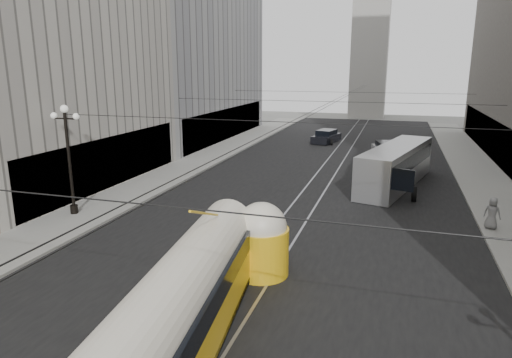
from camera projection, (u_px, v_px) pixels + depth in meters
The scene contains 14 objects.
road at pixel (324, 176), 36.90m from camera, with size 20.00×85.00×0.02m, color black.
sidewalk_left at pixel (205, 158), 43.57m from camera, with size 4.00×72.00×0.15m, color gray.
sidewalk_right at pixel (480, 176), 36.68m from camera, with size 4.00×72.00×0.15m, color gray.
rail_left at pixel (315, 175), 37.11m from camera, with size 0.12×85.00×0.04m, color gray.
rail_right at pixel (334, 177), 36.68m from camera, with size 0.12×85.00×0.04m, color gray.
building_left_far at pixel (180, 17), 53.59m from camera, with size 12.60×28.60×28.60m.
distant_tower at pixel (371, 28), 77.38m from camera, with size 6.00×6.00×31.36m.
lamppost_left_mid at pixel (69, 154), 26.17m from camera, with size 1.86×0.44×6.37m.
catenary at pixel (327, 104), 34.52m from camera, with size 25.00×72.00×0.23m.
streetcar at pixel (180, 308), 13.65m from camera, with size 3.77×14.64×3.20m.
city_bus at pixel (396, 164), 33.50m from camera, with size 5.37×12.16×2.99m.
sedan_white_far at pixel (386, 150), 44.62m from camera, with size 3.09×5.03×1.48m.
sedan_dark_far at pixel (326, 137), 53.08m from camera, with size 2.98×5.08×1.50m.
pedestrian_sidewalk_right at pixel (492, 213), 24.25m from camera, with size 0.85×0.52×1.73m, color slate.
Camera 1 is at (5.31, -3.42, 8.58)m, focal length 32.00 mm.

